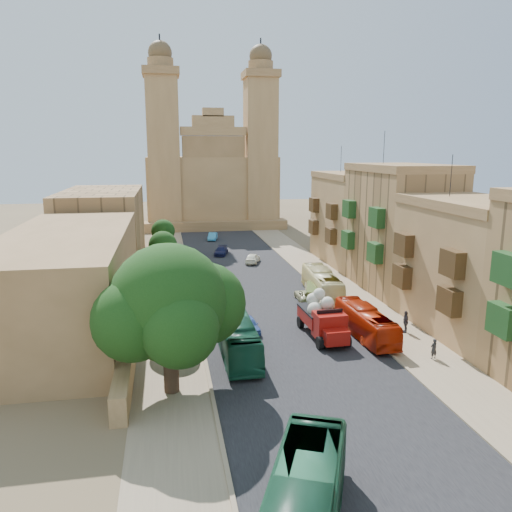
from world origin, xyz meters
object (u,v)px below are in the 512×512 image
object	(u,v)px
car_blue_a	(249,324)
pedestrian_a	(434,349)
car_white_a	(216,290)
car_dkblue	(221,251)
car_blue_b	(213,236)
street_tree_c	(163,245)
bus_green_north	(236,336)
red_truck	(323,317)
bus_cream_east	(322,284)
car_cream	(306,295)
street_tree_d	(163,231)
street_tree_a	(162,300)
car_white_b	(253,258)
church	(211,179)
ficus_tree	(170,306)
bus_red_east	(365,323)
street_tree_b	(163,273)
pedestrian_c	(405,322)
olive_pickup	(316,296)

from	to	relation	value
car_blue_a	pedestrian_a	world-z (taller)	pedestrian_a
car_white_a	car_dkblue	distance (m)	21.59
car_blue_b	car_blue_a	bearing A→B (deg)	-79.82
street_tree_c	bus_green_north	world-z (taller)	street_tree_c
red_truck	bus_cream_east	world-z (taller)	red_truck
bus_green_north	car_cream	bearing A→B (deg)	54.13
street_tree_d	street_tree_a	bearing A→B (deg)	-90.00
car_cream	car_white_b	world-z (taller)	car_white_b
street_tree_a	car_white_a	size ratio (longest dim) A/B	1.42
church	ficus_tree	world-z (taller)	church
bus_red_east	car_white_a	xyz separation A→B (m)	(-11.01, 14.12, -0.60)
street_tree_a	bus_red_east	distance (m)	16.72
car_blue_b	car_dkblue	bearing A→B (deg)	-78.10
church	pedestrian_a	world-z (taller)	church
red_truck	car_white_b	xyz separation A→B (m)	(-0.92, 28.70, -1.04)
bus_cream_east	car_dkblue	distance (m)	24.98
street_tree_d	street_tree_c	bearing A→B (deg)	-90.00
street_tree_b	car_white_b	xyz separation A→B (m)	(12.10, 16.22, -2.31)
bus_red_east	street_tree_c	bearing A→B (deg)	-58.44
street_tree_d	car_dkblue	distance (m)	9.05
bus_red_east	pedestrian_c	distance (m)	3.81
bus_red_east	car_dkblue	world-z (taller)	bus_red_east
ficus_tree	pedestrian_c	distance (m)	21.52
olive_pickup	car_white_b	world-z (taller)	olive_pickup
car_blue_a	pedestrian_a	bearing A→B (deg)	-38.53
street_tree_d	pedestrian_c	xyz separation A→B (m)	(20.28, -36.74, -2.62)
red_truck	car_blue_a	distance (m)	6.41
street_tree_a	car_white_b	xyz separation A→B (m)	(12.10, 28.22, -3.05)
street_tree_d	car_blue_a	size ratio (longest dim) A/B	1.46
church	car_blue_a	bearing A→B (deg)	-92.51
red_truck	bus_red_east	world-z (taller)	red_truck
car_blue_b	pedestrian_c	bearing A→B (deg)	-64.35
street_tree_d	car_white_b	distance (m)	14.67
bus_red_east	car_dkblue	distance (m)	36.44
street_tree_b	car_blue_a	distance (m)	12.60
bus_green_north	red_truck	bearing A→B (deg)	16.57
street_tree_d	pedestrian_a	distance (m)	46.75
street_tree_b	pedestrian_a	world-z (taller)	street_tree_b
church	olive_pickup	xyz separation A→B (m)	(5.16, -58.25, -8.62)
ficus_tree	pedestrian_a	world-z (taller)	ficus_tree
street_tree_b	pedestrian_a	bearing A→B (deg)	-42.74
car_blue_a	pedestrian_c	xyz separation A→B (m)	(13.11, -2.65, 0.33)
ficus_tree	street_tree_b	bearing A→B (deg)	91.68
bus_cream_east	car_blue_a	bearing A→B (deg)	48.02
car_dkblue	car_white_b	bearing A→B (deg)	-43.81
car_white_b	car_blue_a	bearing A→B (deg)	99.49
street_tree_a	pedestrian_c	world-z (taller)	street_tree_a
pedestrian_a	car_blue_b	bearing A→B (deg)	-93.82
red_truck	car_white_a	world-z (taller)	red_truck
car_white_b	bus_cream_east	bearing A→B (deg)	124.27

